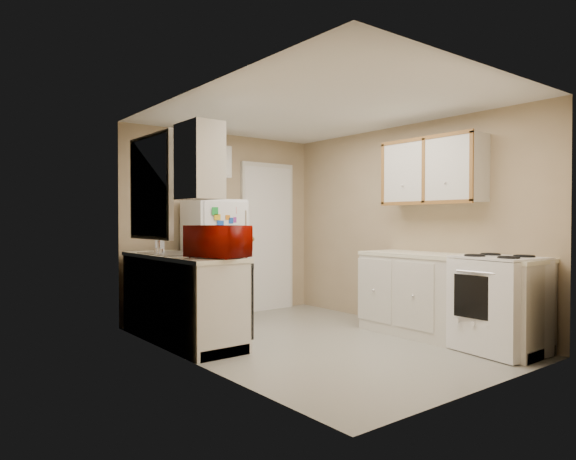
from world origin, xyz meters
TOP-DOWN VIEW (x-y plane):
  - floor at (0.00, 0.00)m, footprint 3.80×3.80m
  - ceiling at (0.00, 0.00)m, footprint 3.80×3.80m
  - wall_left at (-1.40, 0.00)m, footprint 3.80×3.80m
  - wall_right at (1.40, 0.00)m, footprint 3.80×3.80m
  - wall_back at (0.00, 1.90)m, footprint 2.80×2.80m
  - wall_front at (0.00, -1.90)m, footprint 2.80×2.80m
  - left_counter at (-1.10, 0.90)m, footprint 0.60×1.80m
  - dishwasher at (-0.81, 0.30)m, footprint 0.03×0.58m
  - sink at (-1.10, 1.05)m, footprint 0.54×0.74m
  - microwave at (-1.03, 0.26)m, footprint 0.62×0.47m
  - soap_bottle at (-1.15, 1.33)m, footprint 0.13×0.13m
  - window_blinds at (-1.36, 1.05)m, footprint 0.10×0.98m
  - upper_cabinet_left at (-1.25, 0.22)m, footprint 0.30×0.45m
  - refrigerator at (-0.37, 1.51)m, footprint 0.66×0.64m
  - cabinet_over_fridge at (-0.40, 1.75)m, footprint 0.70×0.30m
  - interior_door at (0.70, 1.86)m, footprint 0.86×0.06m
  - right_counter at (1.10, -0.80)m, footprint 0.60×2.00m
  - stove at (1.05, -1.40)m, footprint 0.69×0.81m
  - upper_cabinet_right at (1.25, -0.50)m, footprint 0.30×1.20m

SIDE VIEW (x-z plane):
  - floor at x=0.00m, z-range 0.00..0.00m
  - stove at x=1.05m, z-range 0.00..0.90m
  - left_counter at x=-1.10m, z-range 0.00..0.90m
  - right_counter at x=1.10m, z-range 0.00..0.90m
  - dishwasher at x=-0.81m, z-range 0.13..0.85m
  - refrigerator at x=-0.37m, z-range 0.00..1.51m
  - sink at x=-1.10m, z-range 0.78..0.94m
  - soap_bottle at x=-1.15m, z-range 0.89..1.11m
  - interior_door at x=0.70m, z-range -0.02..2.06m
  - microwave at x=-1.03m, z-range 0.86..1.24m
  - wall_left at x=-1.40m, z-range 1.20..1.20m
  - wall_right at x=1.40m, z-range 1.20..1.20m
  - wall_back at x=0.00m, z-range 1.20..1.20m
  - wall_front at x=0.00m, z-range 1.20..1.20m
  - window_blinds at x=-1.36m, z-range 1.06..2.14m
  - upper_cabinet_left at x=-1.25m, z-range 1.45..2.15m
  - upper_cabinet_right at x=1.25m, z-range 1.45..2.15m
  - cabinet_over_fridge at x=-0.40m, z-range 1.80..2.20m
  - ceiling at x=0.00m, z-range 2.40..2.40m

